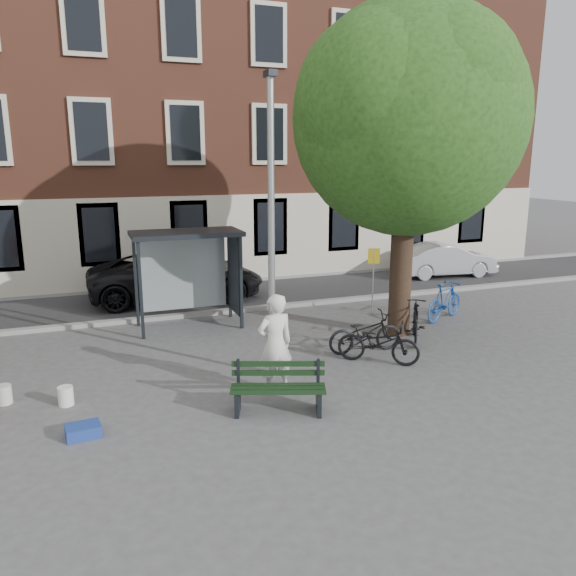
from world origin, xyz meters
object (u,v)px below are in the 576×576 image
at_px(lamppost, 271,245).
at_px(car_dark, 177,276).
at_px(bench, 278,390).
at_px(bike_a, 365,333).
at_px(bike_b, 445,301).
at_px(bike_d, 416,321).
at_px(bike_c, 378,342).
at_px(notice_sign, 373,267).
at_px(car_silver, 445,260).
at_px(bus_shelter, 201,256).
at_px(painter, 275,344).

distance_m(lamppost, car_dark, 7.51).
distance_m(bench, bike_a, 3.75).
xyz_separation_m(bike_b, bike_d, (-1.85, -1.37, -0.02)).
relative_size(lamppost, bike_c, 3.33).
bearing_deg(bench, notice_sign, 67.24).
bearing_deg(bike_a, bike_b, -61.86).
distance_m(bench, bike_c, 3.30).
height_order(bench, notice_sign, notice_sign).
bearing_deg(car_silver, lamppost, 133.34).
xyz_separation_m(bus_shelter, car_dark, (-0.17, 3.09, -1.15)).
bearing_deg(bike_c, bike_d, -19.89).
distance_m(bus_shelter, bike_b, 6.94).
relative_size(bench, bike_d, 1.03).
xyz_separation_m(painter, car_silver, (9.82, 8.16, -0.35)).
height_order(bike_d, notice_sign, notice_sign).
height_order(bus_shelter, car_dark, bus_shelter).
bearing_deg(bus_shelter, painter, -85.91).
distance_m(bike_b, car_silver, 6.23).
xyz_separation_m(bike_d, notice_sign, (0.20, 2.57, 0.91)).
xyz_separation_m(lamppost, bike_d, (4.07, 0.83, -2.26)).
height_order(painter, car_dark, painter).
bearing_deg(bike_d, bike_a, 41.71).
distance_m(painter, bench, 1.03).
bearing_deg(car_silver, bus_shelter, 113.35).
distance_m(bus_shelter, bench, 6.03).
distance_m(bike_d, notice_sign, 2.73).
distance_m(lamppost, bike_d, 4.73).
relative_size(bike_b, notice_sign, 0.92).
height_order(bike_d, car_dark, car_dark).
bearing_deg(bike_c, car_silver, -5.90).
relative_size(painter, bike_a, 1.09).
xyz_separation_m(bike_a, bike_c, (-0.06, -0.75, 0.00)).
height_order(bike_b, bike_d, bike_b).
relative_size(bike_b, bike_c, 0.98).
relative_size(bench, bike_b, 0.99).
bearing_deg(painter, bike_b, -159.41).
relative_size(bus_shelter, bike_c, 1.55).
bearing_deg(painter, bench, 67.98).
bearing_deg(bike_a, bike_c, 177.75).
relative_size(bike_d, car_dark, 0.31).
bearing_deg(bus_shelter, lamppost, -81.57).
xyz_separation_m(bus_shelter, bike_a, (3.11, -3.56, -1.44)).
distance_m(lamppost, bike_b, 6.71).
xyz_separation_m(bus_shelter, notice_sign, (4.88, -0.71, -0.49)).
relative_size(bike_c, bike_d, 1.06).
xyz_separation_m(bike_a, bike_b, (3.43, 1.65, 0.06)).
bearing_deg(bench, bike_b, 51.56).
xyz_separation_m(lamppost, bike_b, (5.93, 2.20, -2.24)).
relative_size(lamppost, notice_sign, 3.12).
distance_m(bench, bike_b, 7.52).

